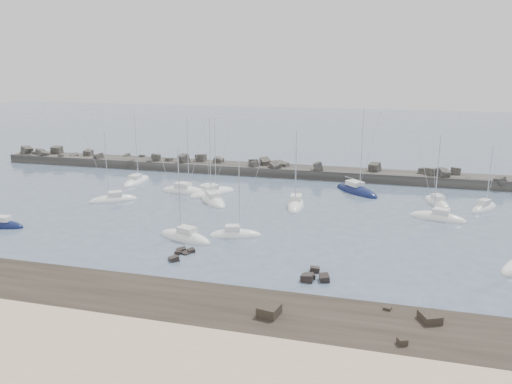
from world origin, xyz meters
TOP-DOWN VIEW (x-y plane):
  - ground at (0.00, 0.00)m, footprint 400.00×400.00m
  - sand_strip at (0.00, -32.00)m, footprint 140.00×14.00m
  - rock_shelf at (0.46, -22.00)m, footprint 140.00×12.29m
  - rock_cluster_near at (-3.23, -8.92)m, footprint 2.64×4.90m
  - rock_cluster_far at (13.23, -11.50)m, footprint 3.13×4.01m
  - breakwater at (-7.79, 37.99)m, footprint 115.00×7.29m
  - sailboat_1 at (-26.69, 24.03)m, footprint 2.87×9.10m
  - sailboat_2 at (-31.94, -5.45)m, footprint 6.70×2.49m
  - sailboat_3 at (-9.38, 19.44)m, footprint 7.77×9.12m
  - sailboat_4 at (-14.45, 19.25)m, footprint 9.55×3.67m
  - sailboat_5 at (-4.92, -3.48)m, footprint 8.64×4.98m
  - sailboat_6 at (6.30, 15.56)m, footprint 3.34×8.58m
  - sailboat_7 at (1.13, -0.67)m, footprint 7.32×4.03m
  - sailboat_8 at (15.15, 27.39)m, footprint 9.55×9.74m
  - sailboat_9 at (28.00, 14.30)m, footprint 8.62×4.57m
  - sailboat_10 at (28.49, 23.09)m, footprint 5.01×8.04m
  - sailboat_12 at (35.49, 21.56)m, footprint 5.66×6.88m
  - sailboat_13 at (-24.01, 10.89)m, footprint 7.77×6.71m
  - sailboat_14 at (-7.72, 14.93)m, footprint 8.22×9.36m

SIDE VIEW (x-z plane):
  - ground at x=0.00m, z-range 0.00..0.00m
  - sand_strip at x=0.00m, z-range -0.50..0.50m
  - rock_shelf at x=0.46m, z-range -0.95..0.99m
  - rock_cluster_near at x=-3.23m, z-range -0.50..0.61m
  - sailboat_1 at x=-26.69m, z-range -7.00..7.27m
  - sailboat_7 at x=1.13m, z-range -5.46..5.74m
  - sailboat_13 at x=-24.01m, z-range -6.13..6.40m
  - sailboat_14 at x=-7.72m, z-range -7.38..7.66m
  - sailboat_10 at x=28.49m, z-range -6.00..6.29m
  - sailboat_3 at x=-9.38m, z-range -7.13..7.42m
  - sailboat_4 at x=-14.45m, z-range -7.22..7.50m
  - sailboat_9 at x=28.00m, z-range -6.42..6.70m
  - sailboat_2 at x=-31.94m, z-range -5.19..5.48m
  - sailboat_5 at x=-4.92m, z-range -6.46..6.76m
  - sailboat_8 at x=15.15m, z-range -8.06..8.36m
  - rock_cluster_far at x=13.23m, z-range -0.56..0.87m
  - sailboat_12 at x=35.49m, z-range -5.45..5.76m
  - sailboat_6 at x=6.30m, z-range -6.57..6.88m
  - breakwater at x=-7.79m, z-range -2.23..2.89m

